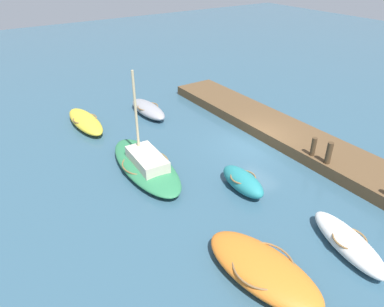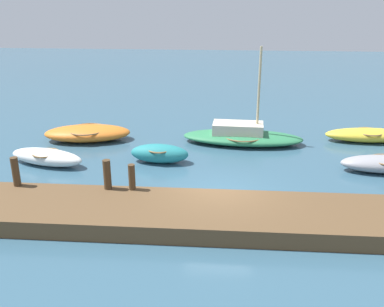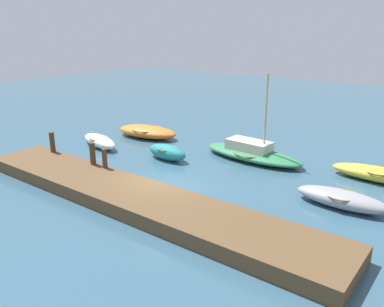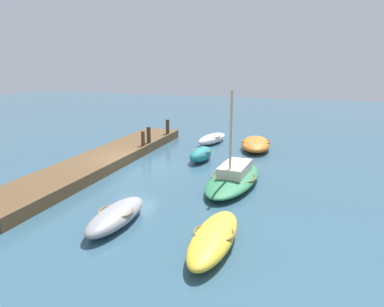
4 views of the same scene
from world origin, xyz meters
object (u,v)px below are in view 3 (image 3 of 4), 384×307
object	(u,v)px
rowboat_white	(100,141)
rowboat_grey	(342,199)
mooring_post_mid_west	(93,153)
motorboat_orange	(147,132)
dinghy_teal	(167,152)
mooring_post_west	(52,142)
rowboat_yellow	(379,174)
mooring_post_mid_east	(105,158)
sailboat_green	(252,152)

from	to	relation	value
rowboat_white	rowboat_grey	bearing A→B (deg)	15.27
rowboat_white	mooring_post_mid_west	world-z (taller)	mooring_post_mid_west
rowboat_grey	mooring_post_mid_west	xyz separation A→B (m)	(-10.96, -3.78, 0.78)
motorboat_orange	dinghy_teal	size ratio (longest dim) A/B	1.70
motorboat_orange	mooring_post_west	distance (m)	6.91
rowboat_white	mooring_post_west	world-z (taller)	mooring_post_west
rowboat_yellow	mooring_post_mid_east	distance (m)	13.13
rowboat_yellow	mooring_post_west	world-z (taller)	mooring_post_west
rowboat_white	mooring_post_mid_west	size ratio (longest dim) A/B	3.36
mooring_post_west	mooring_post_mid_west	bearing A→B (deg)	0.00
dinghy_teal	rowboat_grey	xyz separation A→B (m)	(9.71, -0.35, -0.07)
sailboat_green	dinghy_teal	bearing A→B (deg)	-139.29
motorboat_orange	rowboat_yellow	xyz separation A→B (m)	(14.32, 0.93, -0.05)
mooring_post_mid_west	sailboat_green	bearing A→B (deg)	54.57
dinghy_teal	rowboat_grey	world-z (taller)	dinghy_teal
rowboat_yellow	mooring_post_mid_west	xyz separation A→B (m)	(-11.44, -7.78, 0.80)
rowboat_grey	mooring_post_mid_east	distance (m)	10.78
dinghy_teal	mooring_post_mid_east	world-z (taller)	mooring_post_mid_east
sailboat_green	mooring_post_mid_west	bearing A→B (deg)	-122.39
rowboat_yellow	mooring_post_mid_east	size ratio (longest dim) A/B	4.63
motorboat_orange	rowboat_grey	bearing A→B (deg)	-20.81
sailboat_green	dinghy_teal	distance (m)	4.74
dinghy_teal	mooring_post_mid_west	xyz separation A→B (m)	(-1.25, -4.13, 0.71)
sailboat_green	motorboat_orange	xyz separation A→B (m)	(-7.87, -0.17, 0.00)
motorboat_orange	mooring_post_west	xyz separation A→B (m)	(-0.48, -6.85, 0.74)
motorboat_orange	mooring_post_west	bearing A→B (deg)	-102.28
sailboat_green	rowboat_grey	xyz separation A→B (m)	(5.96, -3.25, -0.04)
dinghy_teal	rowboat_grey	distance (m)	9.72
dinghy_teal	rowboat_white	xyz separation A→B (m)	(-4.93, -0.67, -0.06)
rowboat_grey	sailboat_green	bearing A→B (deg)	151.40
dinghy_teal	rowboat_white	bearing A→B (deg)	-168.16
rowboat_yellow	rowboat_grey	size ratio (longest dim) A/B	1.17
rowboat_yellow	rowboat_white	distance (m)	15.73
motorboat_orange	rowboat_yellow	world-z (taller)	motorboat_orange
dinghy_teal	mooring_post_west	distance (m)	6.22
rowboat_yellow	sailboat_green	bearing A→B (deg)	-174.29
mooring_post_west	rowboat_yellow	bearing A→B (deg)	27.73
mooring_post_mid_east	motorboat_orange	bearing A→B (deg)	118.78
sailboat_green	rowboat_grey	distance (m)	6.79
rowboat_grey	dinghy_teal	bearing A→B (deg)	177.89
rowboat_white	motorboat_orange	bearing A→B (deg)	90.70
dinghy_teal	rowboat_yellow	bearing A→B (deg)	23.79
rowboat_yellow	rowboat_grey	world-z (taller)	rowboat_grey
sailboat_green	rowboat_white	size ratio (longest dim) A/B	1.66
sailboat_green	mooring_post_west	distance (m)	10.94
rowboat_grey	mooring_post_mid_east	xyz separation A→B (m)	(-10.08, -3.78, 0.71)
sailboat_green	rowboat_white	world-z (taller)	sailboat_green
sailboat_green	rowboat_grey	bearing A→B (deg)	-25.52
rowboat_grey	mooring_post_mid_east	world-z (taller)	mooring_post_mid_east
rowboat_white	mooring_post_mid_west	distance (m)	5.11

